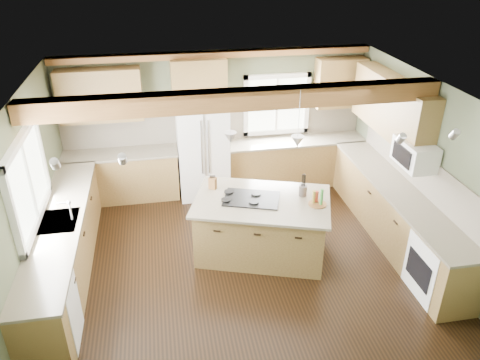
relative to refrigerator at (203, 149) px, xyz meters
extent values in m
plane|color=black|center=(0.30, -2.12, -0.90)|extent=(5.60, 5.60, 0.00)
plane|color=silver|center=(0.30, -2.12, 1.70)|extent=(5.60, 5.60, 0.00)
plane|color=#4A5039|center=(0.30, 0.38, 0.40)|extent=(5.60, 0.00, 5.60)
plane|color=#4A5039|center=(-2.50, -2.12, 0.40)|extent=(0.00, 5.00, 5.00)
plane|color=#4A5039|center=(3.10, -2.12, 0.40)|extent=(0.00, 5.00, 5.00)
cube|color=brown|center=(0.30, -2.02, 1.57)|extent=(5.55, 0.26, 0.26)
cube|color=brown|center=(0.30, 0.28, 1.64)|extent=(5.55, 0.20, 0.10)
cube|color=brown|center=(0.30, 0.36, 0.31)|extent=(5.58, 0.03, 0.58)
cube|color=brown|center=(3.08, -2.07, 0.31)|extent=(0.03, 3.70, 0.58)
cube|color=brown|center=(-1.49, 0.08, -0.46)|extent=(2.02, 0.60, 0.88)
cube|color=#484235|center=(-1.49, 0.08, 0.00)|extent=(2.06, 0.64, 0.04)
cube|color=brown|center=(1.79, 0.08, -0.46)|extent=(2.62, 0.60, 0.88)
cube|color=#484235|center=(1.79, 0.08, 0.00)|extent=(2.66, 0.64, 0.04)
cube|color=brown|center=(-2.20, -2.07, -0.46)|extent=(0.60, 3.70, 0.88)
cube|color=#484235|center=(-2.20, -2.07, 0.00)|extent=(0.64, 3.74, 0.04)
cube|color=brown|center=(2.80, -2.07, -0.46)|extent=(0.60, 3.70, 0.88)
cube|color=#484235|center=(2.80, -2.07, 0.00)|extent=(0.64, 3.74, 0.04)
cube|color=brown|center=(-1.69, 0.21, 1.05)|extent=(1.40, 0.35, 0.90)
cube|color=brown|center=(0.00, 0.21, 1.25)|extent=(0.96, 0.35, 0.70)
cube|color=brown|center=(2.92, -1.22, 1.05)|extent=(0.35, 2.20, 0.90)
cube|color=brown|center=(2.60, 0.21, 1.05)|extent=(0.90, 0.35, 0.90)
cube|color=white|center=(-2.48, -2.07, 0.65)|extent=(0.04, 1.60, 1.05)
cube|color=white|center=(1.45, 0.36, 0.65)|extent=(1.10, 0.04, 1.00)
cube|color=#262628|center=(-2.20, -2.07, 0.01)|extent=(0.50, 0.65, 0.03)
cylinder|color=#B2B2B7|center=(-2.02, -2.07, 0.15)|extent=(0.02, 0.02, 0.28)
cube|color=white|center=(-2.19, -3.37, -0.47)|extent=(0.60, 0.60, 0.84)
cube|color=white|center=(2.79, -3.37, -0.47)|extent=(0.60, 0.72, 0.84)
cube|color=white|center=(2.88, -2.17, 0.65)|extent=(0.40, 0.70, 0.38)
cone|color=#B2B2B7|center=(0.21, -1.87, 0.98)|extent=(0.18, 0.18, 0.16)
cone|color=#B2B2B7|center=(1.09, -2.17, 0.98)|extent=(0.18, 0.18, 0.16)
cube|color=silver|center=(0.00, 0.00, 0.00)|extent=(0.90, 0.74, 1.80)
cube|color=brown|center=(0.65, -2.02, -0.46)|extent=(2.12, 1.67, 0.88)
cube|color=#484235|center=(0.65, -2.02, 0.00)|extent=(2.28, 1.83, 0.04)
cube|color=black|center=(0.51, -1.97, 0.03)|extent=(0.93, 0.77, 0.02)
cube|color=brown|center=(-0.01, -1.54, 0.11)|extent=(0.14, 0.13, 0.18)
cylinder|color=#39322D|center=(1.28, -1.99, 0.10)|extent=(0.14, 0.14, 0.16)
camera|label=1|loc=(-0.72, -7.79, 3.47)|focal=35.00mm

